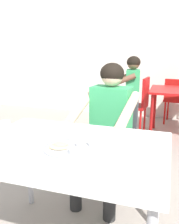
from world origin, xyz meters
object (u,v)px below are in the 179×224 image
(thali_tray, at_px, (68,147))
(chair_foreground, at_px, (115,136))
(drinking_cup, at_px, (5,127))
(table_foreground, at_px, (69,156))
(chair_red_far, at_px, (176,98))
(patron_background, at_px, (126,88))
(chair_red_left, at_px, (138,102))
(diner_foreground, at_px, (107,120))

(thali_tray, xyz_separation_m, chair_foreground, (0.07, 0.98, -0.26))
(drinking_cup, bearing_deg, table_foreground, -7.32)
(chair_foreground, distance_m, chair_red_far, 2.36)
(chair_foreground, bearing_deg, table_foreground, -95.26)
(drinking_cup, relative_size, patron_background, 0.07)
(thali_tray, xyz_separation_m, drinking_cup, (-0.51, 0.12, 0.04))
(chair_red_left, distance_m, chair_red_far, 0.89)
(drinking_cup, distance_m, chair_foreground, 1.08)
(chair_foreground, distance_m, patron_background, 1.62)
(chair_red_far, bearing_deg, table_foreground, -101.60)
(chair_red_left, height_order, patron_background, patron_background)
(diner_foreground, bearing_deg, chair_red_far, 76.64)
(chair_foreground, bearing_deg, drinking_cup, -123.89)
(chair_foreground, bearing_deg, chair_red_left, 89.38)
(table_foreground, bearing_deg, chair_red_far, 78.40)
(thali_tray, relative_size, chair_foreground, 0.33)
(table_foreground, bearing_deg, diner_foreground, 84.86)
(diner_foreground, relative_size, chair_red_far, 1.48)
(diner_foreground, height_order, chair_red_far, diner_foreground)
(chair_foreground, height_order, patron_background, patron_background)
(thali_tray, relative_size, chair_red_far, 0.35)
(table_foreground, distance_m, drinking_cup, 0.51)
(chair_foreground, relative_size, chair_red_far, 1.07)
(chair_red_left, bearing_deg, diner_foreground, -91.24)
(chair_red_left, bearing_deg, thali_tray, -91.86)
(table_foreground, height_order, chair_red_far, chair_red_far)
(table_foreground, distance_m, diner_foreground, 0.71)
(diner_foreground, distance_m, chair_red_left, 1.82)
(table_foreground, height_order, drinking_cup, drinking_cup)
(diner_foreground, bearing_deg, thali_tray, -93.35)
(chair_red_far, height_order, patron_background, patron_background)
(chair_red_left, xyz_separation_m, patron_background, (-0.20, 0.01, 0.21))
(table_foreground, xyz_separation_m, patron_background, (-0.09, 2.52, 0.04))
(chair_red_far, xyz_separation_m, patron_background, (-0.75, -0.69, 0.24))
(chair_foreground, bearing_deg, chair_red_far, 75.92)
(patron_background, bearing_deg, table_foreground, -87.88)
(table_foreground, distance_m, chair_foreground, 0.94)
(drinking_cup, bearing_deg, chair_foreground, 56.11)
(chair_red_far, relative_size, patron_background, 0.68)
(thali_tray, bearing_deg, chair_red_far, 78.91)
(chair_red_far, distance_m, patron_background, 1.05)
(thali_tray, xyz_separation_m, diner_foreground, (0.04, 0.76, -0.05))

